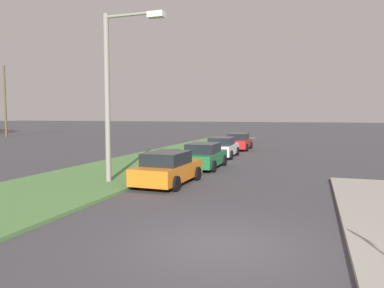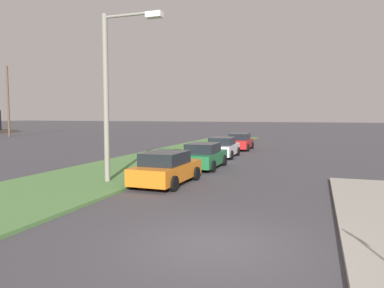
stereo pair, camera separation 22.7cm
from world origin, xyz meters
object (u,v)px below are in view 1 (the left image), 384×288
Objects in this scene: parked_car_orange at (168,168)px; distant_utility_pole at (5,101)px; parked_car_red at (239,142)px; streetlight at (114,86)px; parked_car_green at (204,156)px; parked_car_white at (222,147)px.

distant_utility_pole is (25.40, 35.26, 4.28)m from parked_car_orange.
parked_car_red is 0.58× the size of streetlight.
parked_car_orange is 0.43× the size of distant_utility_pole.
distant_utility_pole reaches higher than streetlight.
parked_car_green is 5.75m from parked_car_white.
parked_car_red is at bearing -6.63° from streetlight.
parked_car_red is 36.34m from distant_utility_pole.
parked_car_green is 11.76m from parked_car_red.
distant_utility_pole is at bearing 51.65° from streetlight.
parked_car_green is at bearing -178.87° from parked_car_white.
parked_car_red is at bearing 1.72° from parked_car_orange.
parked_car_red is (6.01, -0.05, 0.00)m from parked_car_white.
distant_utility_pole reaches higher than parked_car_green.
parked_car_orange is at bearing 178.93° from parked_car_white.
parked_car_green is (5.22, -0.12, 0.00)m from parked_car_orange.
parked_car_white is 0.58× the size of streetlight.
streetlight is (-0.74, 2.23, 3.67)m from parked_car_orange.
parked_car_green and parked_car_red have the same top height.
streetlight is at bearing 168.01° from parked_car_white.
parked_car_orange is at bearing 178.83° from parked_car_red.
streetlight is (-5.96, 2.35, 3.67)m from parked_car_green.
parked_car_green is 40.95m from distant_utility_pole.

